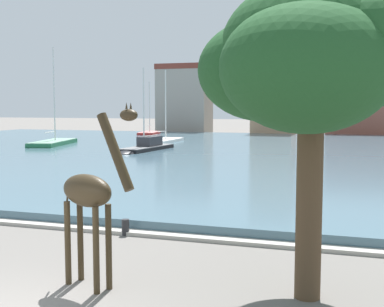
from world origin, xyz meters
The scene contains 12 objects.
harbor_water centered at (0.00, 33.86, 0.19)m, with size 89.57×54.09×0.39m, color #476675.
quay_edge_coping centered at (0.00, 6.56, 0.06)m, with size 89.57×0.50×0.12m, color #ADA89E.
giraffe_statue centered at (0.88, 2.01, 2.09)m, with size 2.28×1.16×4.10m.
sailboat_green centered at (-21.04, 34.44, 0.43)m, with size 4.25×9.16×9.64m.
sailboat_red centered at (-19.46, 54.23, 0.38)m, with size 3.13×6.41×7.28m.
sailboat_white centered at (-12.23, 41.34, 0.37)m, with size 2.21×7.50×7.78m.
sailboat_black centered at (-10.10, 30.51, 0.51)m, with size 2.37×7.95×7.17m.
shade_tree centered at (5.52, 2.82, 4.93)m, with size 5.25×4.87×6.57m.
mooring_bollard centered at (-0.39, 6.41, 0.25)m, with size 0.24×0.24×0.50m, color #232326.
townhouse_corner_house centered at (-18.10, 64.64, 5.19)m, with size 7.75×5.15×10.35m.
townhouse_wide_warehouse centered at (-4.37, 63.83, 6.33)m, with size 5.73×7.29×12.64m.
townhouse_end_terrace centered at (6.79, 66.04, 4.19)m, with size 8.35×7.85×8.34m.
Camera 1 is at (6.30, -7.62, 4.01)m, focal length 46.94 mm.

